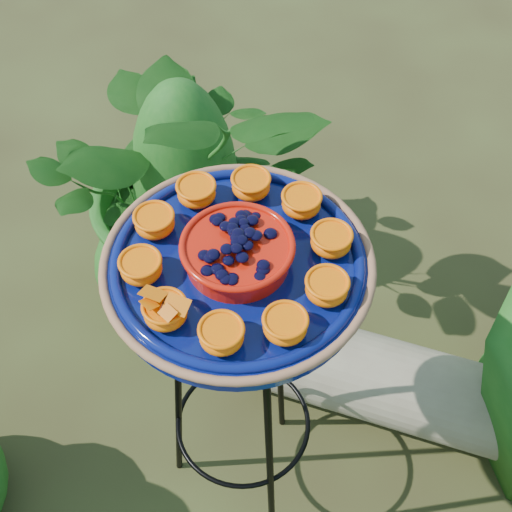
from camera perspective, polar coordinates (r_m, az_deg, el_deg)
name	(u,v)px	position (r m, az deg, el deg)	size (l,w,h in m)	color
ground_plane	(218,474)	(1.89, -3.04, -17.05)	(20.00, 20.00, 0.00)	#302715
tripod_stand	(241,375)	(1.44, -1.17, -9.49)	(0.33, 0.34, 0.83)	black
feeder_dish	(238,262)	(1.13, -1.47, -0.51)	(0.46, 0.46, 0.10)	#07125B
driftwood_log	(382,380)	(1.90, 10.03, -9.75)	(0.23, 0.23, 0.68)	gray
shrub_back_left	(186,176)	(1.93, -5.65, 6.38)	(0.72, 0.62, 0.80)	#185216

